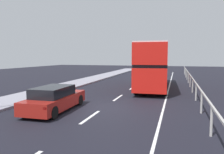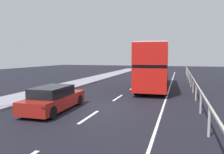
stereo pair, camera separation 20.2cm
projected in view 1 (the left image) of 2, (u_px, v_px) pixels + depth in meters
name	position (u px, v px, depth m)	size (l,w,h in m)	color
ground_plane	(104.00, 108.00, 12.87)	(73.31, 120.00, 0.10)	black
near_sidewalk_kerb	(12.00, 100.00, 14.71)	(2.92, 80.00, 0.14)	gray
lane_paint_markings	(154.00, 88.00, 20.73)	(3.53, 46.00, 0.01)	silver
bridge_side_railing	(191.00, 79.00, 19.84)	(0.10, 42.00, 1.20)	#BBB5AF
double_decker_bus_red	(153.00, 65.00, 20.71)	(3.02, 11.08, 4.13)	red
hatchback_car_near	(55.00, 99.00, 12.11)	(1.91, 4.65, 1.37)	maroon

